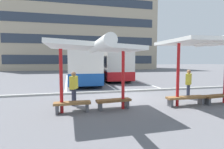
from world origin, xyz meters
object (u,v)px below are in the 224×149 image
bench_1 (114,102)px  bench_3 (218,97)px  waiting_shelter_0 (94,48)px  coach_bus_1 (111,65)px  coach_bus_0 (84,66)px  waiting_passenger_1 (188,82)px  bench_2 (186,99)px  waiting_shelter_1 (208,43)px  bench_0 (72,105)px  waiting_passenger_0 (74,86)px

bench_1 → bench_3: same height
waiting_shelter_0 → bench_3: (6.24, 0.03, -2.32)m
coach_bus_1 → bench_1: (-3.03, -13.34, -1.28)m
coach_bus_0 → waiting_passenger_1: 10.98m
bench_2 → bench_3: (1.80, -0.05, -0.01)m
bench_1 → waiting_shelter_1: 5.20m
bench_0 → waiting_passenger_0: 1.33m
coach_bus_0 → waiting_passenger_0: coach_bus_0 is taller
bench_0 → waiting_passenger_1: size_ratio=0.92×
bench_2 → waiting_passenger_0: bearing=165.9°
coach_bus_0 → bench_1: (0.36, -10.85, -1.25)m
coach_bus_1 → bench_1: size_ratio=6.97×
bench_0 → waiting_passenger_1: waiting_passenger_1 is taller
waiting_shelter_0 → waiting_passenger_1: size_ratio=2.88×
bench_0 → bench_3: bearing=-1.6°
bench_1 → waiting_shelter_0: bearing=-161.9°
coach_bus_1 → bench_0: size_ratio=7.31×
coach_bus_1 → bench_2: bearing=-87.8°
coach_bus_1 → waiting_passenger_0: bearing=-111.1°
bench_1 → waiting_passenger_0: (-1.70, 1.10, 0.61)m
bench_0 → waiting_passenger_1: (6.44, 1.16, 0.62)m
coach_bus_1 → waiting_passenger_1: bearing=-82.5°
waiting_shelter_0 → bench_1: (0.90, 0.29, -2.33)m
coach_bus_0 → bench_2: size_ratio=5.54×
waiting_shelter_0 → bench_1: 2.51m
waiting_shelter_0 → bench_0: size_ratio=3.13×
waiting_passenger_1 → coach_bus_0: bearing=117.1°
waiting_passenger_0 → waiting_passenger_1: size_ratio=0.99×
bench_0 → waiting_passenger_0: size_ratio=0.93×
bench_3 → waiting_passenger_1: waiting_passenger_1 is taller
bench_0 → coach_bus_1: bearing=70.2°
bench_0 → bench_3: 7.15m
bench_1 → waiting_passenger_0: waiting_passenger_0 is taller
waiting_passenger_1 → coach_bus_1: bearing=97.5°
waiting_passenger_1 → waiting_shelter_0: bearing=-165.9°
coach_bus_1 → waiting_passenger_1: coach_bus_1 is taller
coach_bus_1 → bench_3: (2.31, -13.60, -1.28)m
bench_0 → waiting_shelter_0: bearing=-14.1°
waiting_shelter_1 → waiting_passenger_1: 2.56m
bench_0 → bench_2: same height
waiting_passenger_0 → waiting_passenger_1: bearing=-0.1°
bench_3 → waiting_passenger_1: 1.65m
waiting_shelter_1 → bench_3: 2.80m
waiting_passenger_0 → waiting_shelter_0: bearing=-60.3°
coach_bus_0 → waiting_passenger_1: coach_bus_0 is taller
waiting_shelter_0 → waiting_passenger_1: waiting_shelter_0 is taller
coach_bus_0 → bench_3: size_ratio=6.41×
bench_2 → bench_3: 1.80m
waiting_shelter_1 → bench_0: bearing=176.4°
coach_bus_0 → bench_3: coach_bus_0 is taller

